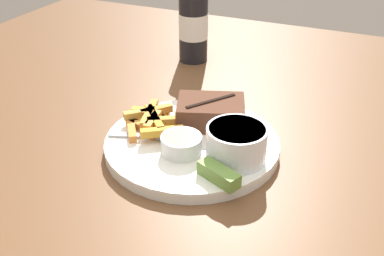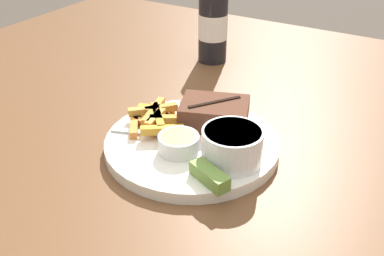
{
  "view_description": "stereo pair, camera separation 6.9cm",
  "coord_description": "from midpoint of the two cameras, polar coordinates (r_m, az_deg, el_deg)",
  "views": [
    {
      "loc": [
        0.24,
        -0.54,
        1.12
      ],
      "look_at": [
        0.0,
        0.0,
        0.76
      ],
      "focal_mm": 42.0,
      "sensor_mm": 36.0,
      "label": 1
    },
    {
      "loc": [
        0.3,
        -0.51,
        1.12
      ],
      "look_at": [
        0.0,
        0.0,
        0.76
      ],
      "focal_mm": 42.0,
      "sensor_mm": 36.0,
      "label": 2
    }
  ],
  "objects": [
    {
      "name": "steak_portion",
      "position": [
        0.73,
        5.55,
        1.81
      ],
      "size": [
        0.13,
        0.11,
        0.04
      ],
      "color": "#512D1E",
      "rests_on": "dinner_plate"
    },
    {
      "name": "fries_pile",
      "position": [
        0.73,
        -1.84,
        1.17
      ],
      "size": [
        0.12,
        0.11,
        0.02
      ],
      "color": "gold",
      "rests_on": "dinner_plate"
    },
    {
      "name": "coleslaw_cup",
      "position": [
        0.64,
        8.22,
        -2.15
      ],
      "size": [
        0.09,
        0.09,
        0.05
      ],
      "color": "white",
      "rests_on": "dinner_plate"
    },
    {
      "name": "pickle_spear",
      "position": [
        0.61,
        5.51,
        -6.17
      ],
      "size": [
        0.07,
        0.05,
        0.02
      ],
      "color": "olive",
      "rests_on": "dinner_plate"
    },
    {
      "name": "dipping_sauce_cup",
      "position": [
        0.66,
        1.19,
        -1.94
      ],
      "size": [
        0.06,
        0.06,
        0.03
      ],
      "color": "silver",
      "rests_on": "dinner_plate"
    },
    {
      "name": "fork_utensil",
      "position": [
        0.71,
        -2.83,
        -0.76
      ],
      "size": [
        0.13,
        0.05,
        0.0
      ],
      "rotation": [
        0.0,
        0.0,
        6.61
      ],
      "color": "#B7B7BC",
      "rests_on": "dinner_plate"
    },
    {
      "name": "dinner_plate",
      "position": [
        0.7,
        2.8,
        -2.11
      ],
      "size": [
        0.27,
        0.27,
        0.02
      ],
      "color": "silver",
      "rests_on": "dining_table"
    },
    {
      "name": "dining_table",
      "position": [
        0.74,
        2.67,
        -6.53
      ],
      "size": [
        1.5,
        1.36,
        0.73
      ],
      "color": "brown",
      "rests_on": "ground_plane"
    },
    {
      "name": "beer_bottle",
      "position": [
        1.01,
        4.68,
        12.93
      ],
      "size": [
        0.06,
        0.06,
        0.23
      ],
      "color": "black",
      "rests_on": "dining_table"
    }
  ]
}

